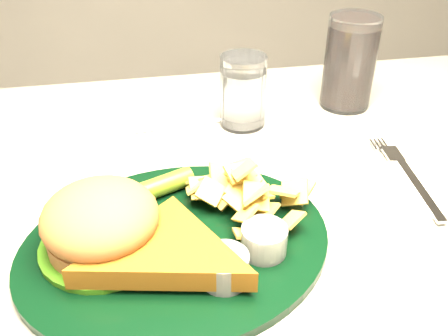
% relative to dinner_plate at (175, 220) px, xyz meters
% --- Properties ---
extents(dinner_plate, '(0.41, 0.36, 0.08)m').
position_rel_dinner_plate_xyz_m(dinner_plate, '(0.00, 0.00, 0.00)').
color(dinner_plate, black).
rests_on(dinner_plate, table).
extents(water_glass, '(0.07, 0.07, 0.11)m').
position_rel_dinner_plate_xyz_m(water_glass, '(0.14, 0.27, 0.02)').
color(water_glass, silver).
rests_on(water_glass, table).
extents(cola_glass, '(0.10, 0.10, 0.16)m').
position_rel_dinner_plate_xyz_m(cola_glass, '(0.33, 0.31, 0.04)').
color(cola_glass, black).
rests_on(cola_glass, table).
extents(fork_napkin, '(0.15, 0.19, 0.01)m').
position_rel_dinner_plate_xyz_m(fork_napkin, '(0.32, 0.05, -0.03)').
color(fork_napkin, white).
rests_on(fork_napkin, table).
extents(spoon, '(0.08, 0.16, 0.01)m').
position_rel_dinner_plate_xyz_m(spoon, '(-0.08, 0.04, -0.03)').
color(spoon, silver).
rests_on(spoon, table).
extents(wrapped_straw, '(0.20, 0.09, 0.01)m').
position_rel_dinner_plate_xyz_m(wrapped_straw, '(0.03, 0.28, -0.04)').
color(wrapped_straw, white).
rests_on(wrapped_straw, table).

